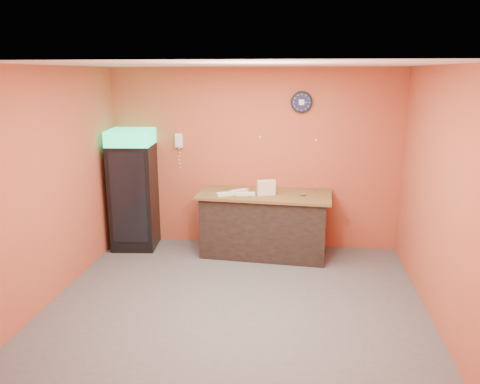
# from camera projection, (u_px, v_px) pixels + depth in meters

# --- Properties ---
(floor) EXTENTS (4.50, 4.50, 0.00)m
(floor) POSITION_uv_depth(u_px,v_px,m) (237.00, 300.00, 5.74)
(floor) COLOR #47474C
(floor) RESTS_ON ground
(back_wall) EXTENTS (4.50, 0.02, 2.80)m
(back_wall) POSITION_uv_depth(u_px,v_px,m) (254.00, 159.00, 7.31)
(back_wall) COLOR #AA552F
(back_wall) RESTS_ON floor
(left_wall) EXTENTS (0.02, 4.00, 2.80)m
(left_wall) POSITION_uv_depth(u_px,v_px,m) (53.00, 184.00, 5.66)
(left_wall) COLOR #AA552F
(left_wall) RESTS_ON floor
(right_wall) EXTENTS (0.02, 4.00, 2.80)m
(right_wall) POSITION_uv_depth(u_px,v_px,m) (440.00, 196.00, 5.11)
(right_wall) COLOR #AA552F
(right_wall) RESTS_ON floor
(ceiling) EXTENTS (4.50, 4.00, 0.02)m
(ceiling) POSITION_uv_depth(u_px,v_px,m) (237.00, 64.00, 5.04)
(ceiling) COLOR white
(ceiling) RESTS_ON back_wall
(beverage_cooler) EXTENTS (0.72, 0.73, 1.88)m
(beverage_cooler) POSITION_uv_depth(u_px,v_px,m) (133.00, 191.00, 7.28)
(beverage_cooler) COLOR black
(beverage_cooler) RESTS_ON floor
(prep_counter) EXTENTS (1.89, 0.94, 0.92)m
(prep_counter) POSITION_uv_depth(u_px,v_px,m) (264.00, 225.00, 7.12)
(prep_counter) COLOR black
(prep_counter) RESTS_ON floor
(wall_clock) EXTENTS (0.32, 0.06, 0.32)m
(wall_clock) POSITION_uv_depth(u_px,v_px,m) (302.00, 102.00, 6.98)
(wall_clock) COLOR black
(wall_clock) RESTS_ON back_wall
(wall_phone) EXTENTS (0.12, 0.10, 0.22)m
(wall_phone) POSITION_uv_depth(u_px,v_px,m) (179.00, 141.00, 7.33)
(wall_phone) COLOR white
(wall_phone) RESTS_ON back_wall
(butcher_paper) EXTENTS (2.02, 1.04, 0.04)m
(butcher_paper) POSITION_uv_depth(u_px,v_px,m) (265.00, 194.00, 7.00)
(butcher_paper) COLOR brown
(butcher_paper) RESTS_ON prep_counter
(sub_roll_stack) EXTENTS (0.28, 0.18, 0.22)m
(sub_roll_stack) POSITION_uv_depth(u_px,v_px,m) (266.00, 188.00, 6.86)
(sub_roll_stack) COLOR beige
(sub_roll_stack) RESTS_ON butcher_paper
(wrapped_sandwich_left) EXTENTS (0.32, 0.24, 0.04)m
(wrapped_sandwich_left) POSITION_uv_depth(u_px,v_px,m) (227.00, 194.00, 6.87)
(wrapped_sandwich_left) COLOR silver
(wrapped_sandwich_left) RESTS_ON butcher_paper
(wrapped_sandwich_mid) EXTENTS (0.29, 0.16, 0.04)m
(wrapped_sandwich_mid) POSITION_uv_depth(u_px,v_px,m) (246.00, 194.00, 6.87)
(wrapped_sandwich_mid) COLOR silver
(wrapped_sandwich_mid) RESTS_ON butcher_paper
(wrapped_sandwich_right) EXTENTS (0.26, 0.23, 0.04)m
(wrapped_sandwich_right) POSITION_uv_depth(u_px,v_px,m) (239.00, 191.00, 7.06)
(wrapped_sandwich_right) COLOR silver
(wrapped_sandwich_right) RESTS_ON butcher_paper
(kitchen_tool) EXTENTS (0.05, 0.05, 0.05)m
(kitchen_tool) POSITION_uv_depth(u_px,v_px,m) (248.00, 189.00, 7.15)
(kitchen_tool) COLOR silver
(kitchen_tool) RESTS_ON butcher_paper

